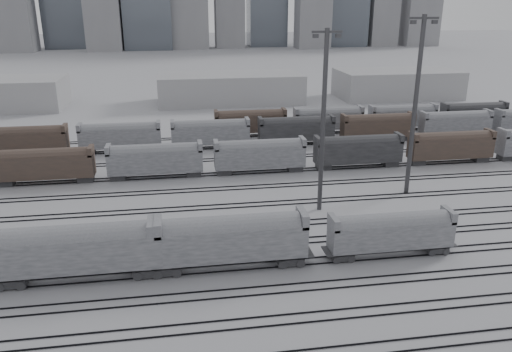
{
  "coord_description": "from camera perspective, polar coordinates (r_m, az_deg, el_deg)",
  "views": [
    {
      "loc": [
        -5.06,
        -45.93,
        26.78
      ],
      "look_at": [
        5.26,
        18.8,
        4.0
      ],
      "focal_mm": 35.0,
      "sensor_mm": 36.0,
      "label": 1
    }
  ],
  "objects": [
    {
      "name": "ground",
      "position": [
        53.41,
        -2.44,
        -10.95
      ],
      "size": [
        900.0,
        900.0,
        0.0
      ],
      "primitive_type": "plane",
      "color": "#A7A7AC",
      "rests_on": "ground"
    },
    {
      "name": "tracks",
      "position": [
        69.01,
        -4.15,
        -3.65
      ],
      "size": [
        220.0,
        71.5,
        0.16
      ],
      "color": "black",
      "rests_on": "ground"
    },
    {
      "name": "hopper_car_a",
      "position": [
        53.35,
        -19.64,
        -7.7
      ],
      "size": [
        16.66,
        3.31,
        5.96
      ],
      "color": "black",
      "rests_on": "ground"
    },
    {
      "name": "hopper_car_b",
      "position": [
        52.53,
        -3.12,
        -7.01
      ],
      "size": [
        16.48,
        3.27,
        5.89
      ],
      "color": "black",
      "rests_on": "ground"
    },
    {
      "name": "hopper_car_c",
      "position": [
        57.21,
        15.18,
        -6.03
      ],
      "size": [
        13.94,
        2.77,
        4.98
      ],
      "color": "black",
      "rests_on": "ground"
    },
    {
      "name": "light_mast_c",
      "position": [
        65.28,
        7.7,
        6.54
      ],
      "size": [
        3.83,
        0.61,
        23.95
      ],
      "color": "#3A3A3D",
      "rests_on": "ground"
    },
    {
      "name": "light_mast_d",
      "position": [
        74.32,
        17.76,
        7.95
      ],
      "size": [
        4.06,
        0.65,
        25.4
      ],
      "color": "#3A3A3D",
      "rests_on": "ground"
    },
    {
      "name": "bg_string_near",
      "position": [
        82.57,
        0.44,
        2.28
      ],
      "size": [
        151.0,
        3.0,
        5.6
      ],
      "color": "gray",
      "rests_on": "ground"
    },
    {
      "name": "bg_string_mid",
      "position": [
        99.65,
        4.62,
        5.18
      ],
      "size": [
        151.0,
        3.0,
        5.6
      ],
      "color": "black",
      "rests_on": "ground"
    },
    {
      "name": "bg_string_far",
      "position": [
        112.29,
        12.42,
        6.39
      ],
      "size": [
        66.0,
        3.0,
        5.6
      ],
      "color": "#4D3B30",
      "rests_on": "ground"
    },
    {
      "name": "warehouse_mid",
      "position": [
        143.55,
        -2.96,
        10.01
      ],
      "size": [
        40.0,
        18.0,
        8.0
      ],
      "primitive_type": "cube",
      "color": "#A6A6A9",
      "rests_on": "ground"
    },
    {
      "name": "warehouse_right",
      "position": [
        156.88,
        15.81,
        10.11
      ],
      "size": [
        35.0,
        18.0,
        8.0
      ],
      "primitive_type": "cube",
      "color": "#A6A6A9",
      "rests_on": "ground"
    }
  ]
}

